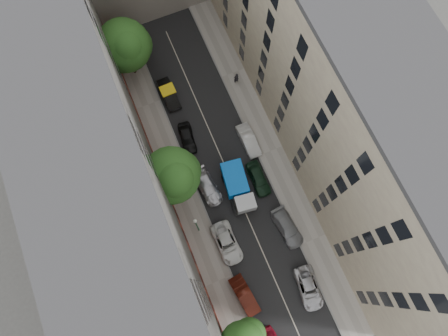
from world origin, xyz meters
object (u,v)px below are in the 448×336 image
car_left_5 (169,94)px  car_right_1 (287,228)px  car_left_4 (187,138)px  tree_mid (173,176)px  tree_far (126,47)px  car_left_3 (207,186)px  pedestrian (236,78)px  tarp_truck (238,186)px  car_right_0 (309,288)px  car_left_2 (227,243)px  lamp_post (197,225)px  car_left_1 (245,295)px  car_right_3 (249,140)px  car_right_2 (259,179)px

car_left_5 → car_right_1: size_ratio=0.92×
car_left_4 → car_left_5: 6.02m
tree_mid → tree_far: 16.29m
car_left_3 → pedestrian: size_ratio=2.65×
tarp_truck → car_left_4: 8.27m
car_right_0 → tree_mid: 18.16m
car_left_2 → car_right_1: (6.65, -1.00, 0.01)m
car_right_0 → lamp_post: 13.43m
car_left_3 → lamp_post: (-2.66, -4.04, 3.37)m
car_left_1 → car_left_5: same height
car_right_3 → car_left_2: bearing=-126.2°
car_left_1 → car_left_5: size_ratio=1.00×
car_right_3 → tree_mid: 11.54m
tarp_truck → tree_far: tree_far is taller
car_right_1 → car_right_3: 10.79m
tarp_truck → lamp_post: lamp_post is taller
tree_mid → lamp_post: size_ratio=1.58×
car_right_3 → tree_mid: size_ratio=0.43×
car_left_1 → pedestrian: bearing=61.4°
car_left_5 → lamp_post: bearing=-101.2°
car_left_1 → car_left_3: size_ratio=0.93×
tarp_truck → tree_mid: (-6.02, 2.12, 5.41)m
tree_mid → lamp_post: (0.36, -4.71, -2.80)m
car_left_3 → car_right_3: size_ratio=1.10×
car_left_1 → car_left_2: size_ratio=0.90×
car_right_2 → pedestrian: bearing=79.3°
car_right_1 → car_right_3: car_right_3 is taller
car_right_3 → car_left_1: bearing=-116.4°
car_left_1 → car_left_2: car_left_1 is taller
car_left_1 → lamp_post: (-1.86, 8.13, 3.33)m
tarp_truck → car_left_5: tarp_truck is taller
car_left_2 → pedestrian: size_ratio=2.72×
car_left_2 → car_right_2: 7.95m
car_left_5 → tree_far: (-2.63, 4.67, 4.81)m
car_right_1 → car_right_2: 6.23m
car_right_1 → tree_mid: bearing=132.7°
tree_far → car_left_1: bearing=-86.4°
car_left_1 → car_right_2: 12.55m
car_left_3 → tree_mid: size_ratio=0.47×
car_right_2 → car_right_1: bearing=-83.0°
tarp_truck → car_right_0: tarp_truck is taller
car_left_4 → car_right_0: bearing=-67.1°
car_left_5 → lamp_post: 16.82m
car_left_1 → tree_mid: size_ratio=0.44×
tree_mid → tree_far: (0.38, 16.23, -1.32)m
car_left_3 → car_left_5: (0.00, 12.24, 0.04)m
car_left_4 → tree_far: bearing=111.3°
car_left_4 → car_right_0: 21.04m
pedestrian → car_left_2: bearing=55.1°
car_right_2 → lamp_post: 9.30m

